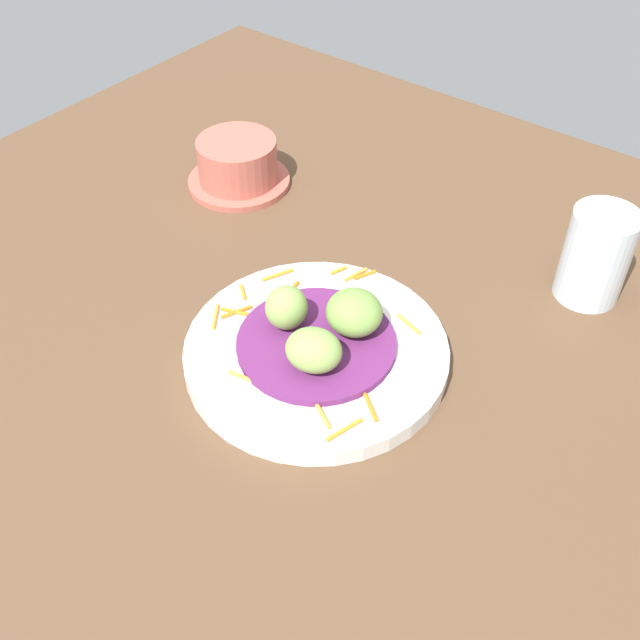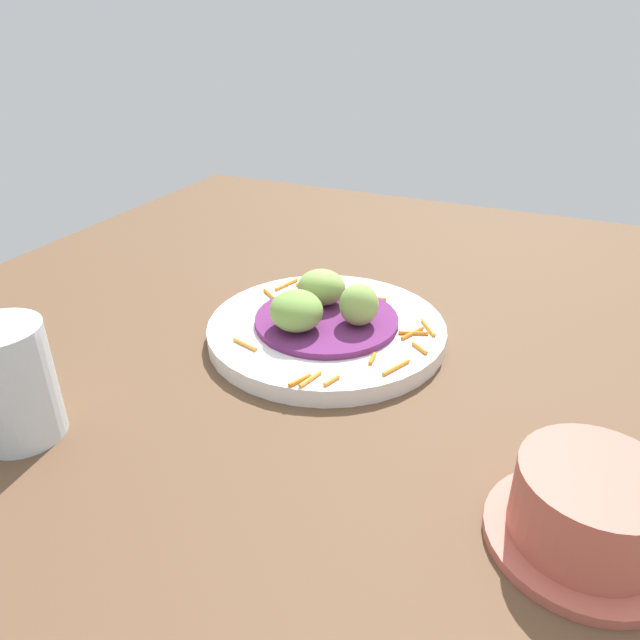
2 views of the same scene
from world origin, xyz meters
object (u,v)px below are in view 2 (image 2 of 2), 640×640
object	(u,v)px
guac_scoop_left	(357,306)
water_glass	(11,383)
guac_scoop_right	(296,311)
terracotta_bowl	(589,511)
main_plate	(325,332)
guac_scoop_center	(321,287)

from	to	relation	value
guac_scoop_left	water_glass	distance (cm)	31.96
guac_scoop_right	water_glass	distance (cm)	26.21
guac_scoop_left	guac_scoop_right	size ratio (longest dim) A/B	0.80
terracotta_bowl	water_glass	world-z (taller)	water_glass
main_plate	water_glass	size ratio (longest dim) A/B	2.51
water_glass	guac_scoop_center	bearing A→B (deg)	152.11
guac_scoop_center	guac_scoop_right	bearing A→B (deg)	0.25
guac_scoop_left	main_plate	bearing A→B (deg)	-89.75
water_glass	guac_scoop_left	bearing A→B (deg)	140.85
main_plate	guac_scoop_right	distance (cm)	5.16
guac_scoop_center	guac_scoop_right	size ratio (longest dim) A/B	0.95
guac_scoop_right	terracotta_bowl	bearing A→B (deg)	62.77
guac_scoop_center	guac_scoop_right	world-z (taller)	guac_scoop_right
guac_scoop_center	main_plate	bearing A→B (deg)	30.25
guac_scoop_right	main_plate	bearing A→B (deg)	150.25
guac_scoop_right	guac_scoop_left	bearing A→B (deg)	120.25
main_plate	terracotta_bowl	size ratio (longest dim) A/B	1.99
guac_scoop_center	terracotta_bowl	size ratio (longest dim) A/B	0.41
guac_scoop_center	guac_scoop_right	distance (cm)	6.24
terracotta_bowl	water_glass	size ratio (longest dim) A/B	1.26
guac_scoop_left	guac_scoop_right	bearing A→B (deg)	-59.75
guac_scoop_center	water_glass	bearing A→B (deg)	-27.89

